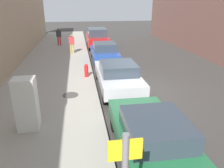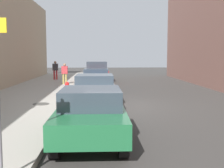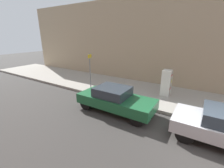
# 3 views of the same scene
# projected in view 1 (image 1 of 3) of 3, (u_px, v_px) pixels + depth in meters

# --- Properties ---
(ground_plane) EXTENTS (80.00, 80.00, 0.00)m
(ground_plane) POSITION_uv_depth(u_px,v_px,m) (135.00, 91.00, 10.76)
(ground_plane) COLOR #383533
(sidewalk_slab) EXTENTS (4.72, 44.00, 0.18)m
(sidewalk_slab) POSITION_uv_depth(u_px,v_px,m) (46.00, 95.00, 10.12)
(sidewalk_slab) COLOR #9E998E
(sidewalk_slab) RESTS_ON ground
(discarded_refrigerator) EXTENTS (0.68, 0.60, 1.76)m
(discarded_refrigerator) POSITION_uv_depth(u_px,v_px,m) (27.00, 104.00, 7.02)
(discarded_refrigerator) COLOR silver
(discarded_refrigerator) RESTS_ON sidewalk_slab
(manhole_cover) EXTENTS (0.70, 0.70, 0.02)m
(manhole_cover) POSITION_uv_depth(u_px,v_px,m) (71.00, 95.00, 9.87)
(manhole_cover) COLOR #47443F
(manhole_cover) RESTS_ON sidewalk_slab
(fire_hydrant) EXTENTS (0.22, 0.22, 0.74)m
(fire_hydrant) POSITION_uv_depth(u_px,v_px,m) (86.00, 70.00, 12.16)
(fire_hydrant) COLOR red
(fire_hydrant) RESTS_ON sidewalk_slab
(pedestrian_walking_far) EXTENTS (0.44, 0.22, 1.52)m
(pedestrian_walking_far) POSITION_uv_depth(u_px,v_px,m) (72.00, 43.00, 17.54)
(pedestrian_walking_far) COLOR #A8934C
(pedestrian_walking_far) RESTS_ON sidewalk_slab
(pedestrian_standing_near) EXTENTS (0.46, 0.22, 1.61)m
(pedestrian_standing_near) POSITION_uv_depth(u_px,v_px,m) (59.00, 35.00, 20.81)
(pedestrian_standing_near) COLOR #B73338
(pedestrian_standing_near) RESTS_ON sidewalk_slab
(parked_sedan_green) EXTENTS (1.78, 4.38, 1.40)m
(parked_sedan_green) POSITION_uv_depth(u_px,v_px,m) (153.00, 138.00, 5.86)
(parked_sedan_green) COLOR #1E6038
(parked_sedan_green) RESTS_ON ground
(parked_sedan_silver) EXTENTS (1.89, 4.48, 1.41)m
(parked_sedan_silver) POSITION_uv_depth(u_px,v_px,m) (118.00, 75.00, 10.78)
(parked_sedan_silver) COLOR silver
(parked_sedan_silver) RESTS_ON ground
(parked_hatchback_blue) EXTENTS (1.75, 4.10, 1.42)m
(parked_hatchback_blue) POSITION_uv_depth(u_px,v_px,m) (104.00, 52.00, 15.73)
(parked_hatchback_blue) COLOR #23479E
(parked_hatchback_blue) RESTS_ON ground
(parked_suv_red) EXTENTS (1.89, 4.46, 1.76)m
(parked_suv_red) POSITION_uv_depth(u_px,v_px,m) (97.00, 37.00, 20.85)
(parked_suv_red) COLOR red
(parked_suv_red) RESTS_ON ground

